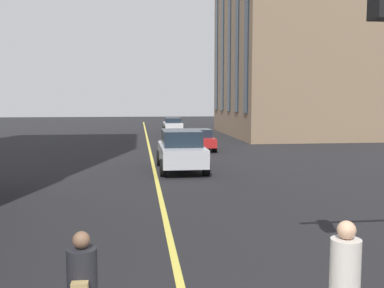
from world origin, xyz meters
The scene contains 5 objects.
lane_centre_line centered at (20.00, 0.00, 0.00)m, with size 80.00×0.16×0.01m.
car_white_parked_b centered at (41.76, -2.85, 0.70)m, with size 4.40×1.95×1.37m.
car_red_parked_a centered at (24.29, -3.14, 0.70)m, with size 4.40×1.95×1.37m.
car_silver_near centered at (16.11, -1.25, 0.97)m, with size 4.70×2.14×1.88m.
building_right_near centered at (35.27, -13.05, 7.97)m, with size 15.96×11.23×15.95m.
Camera 1 is at (-4.07, 0.70, 3.30)m, focal length 41.06 mm.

